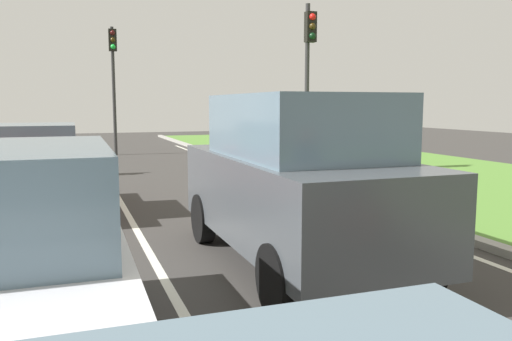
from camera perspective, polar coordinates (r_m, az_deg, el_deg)
The scene contains 10 objects.
ground_plane at distance 11.37m, azimuth -10.83°, elevation -3.77°, with size 60.00×60.00×0.00m, color #383533.
lane_line_center at distance 11.28m, azimuth -14.35°, elevation -3.93°, with size 0.12×32.00×0.01m, color silver.
lane_line_right_edge at distance 12.44m, azimuth 5.78°, elevation -2.71°, with size 0.12×32.00×0.01m, color silver.
grass_verge_right at distance 15.20m, azimuth 22.66°, elevation -1.31°, with size 9.00×48.00×0.06m, color #548433.
curb_right at distance 12.65m, azimuth 7.82°, elevation -2.31°, with size 0.24×48.00×0.12m, color #9E9B93.
car_suv_ahead at distance 6.87m, azimuth 4.44°, elevation -0.99°, with size 1.97×4.50×2.28m.
car_sedan_left_lane at distance 4.31m, azimuth -26.26°, elevation -10.10°, with size 1.89×4.32×1.86m.
car_hatchback_far at distance 11.01m, azimuth -22.98°, elevation 0.07°, with size 1.75×3.71×1.78m.
traffic_light_near_right at distance 16.30m, azimuth 5.83°, elevation 11.98°, with size 0.32×0.50×5.20m.
traffic_light_far_median at distance 22.98m, azimuth -15.43°, elevation 10.84°, with size 0.32×0.50×5.38m.
Camera 1 is at (-1.75, 2.98, 2.15)m, focal length 36.35 mm.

